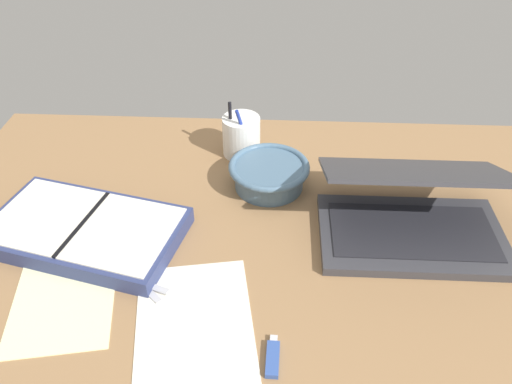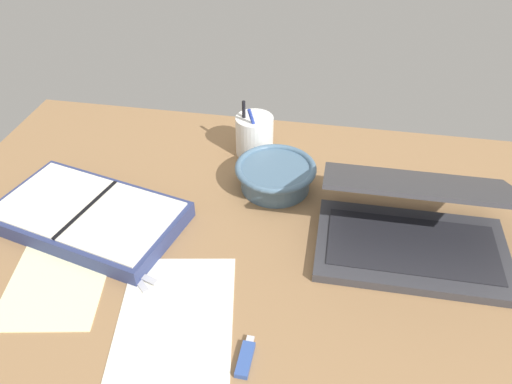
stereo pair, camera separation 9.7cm
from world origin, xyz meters
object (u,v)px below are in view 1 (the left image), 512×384
object	(u,v)px
laptop	(413,213)
scissors	(122,273)
planner	(85,230)
bowl	(270,174)
pen_cup	(241,136)

from	to	relation	value
laptop	scissors	size ratio (longest dim) A/B	2.61
laptop	planner	distance (cm)	63.38
bowl	pen_cup	bearing A→B (deg)	119.22
laptop	bowl	xyz separation A→B (cm)	(-27.95, 13.21, -1.39)
planner	scissors	size ratio (longest dim) A/B	2.99
scissors	pen_cup	bearing A→B (deg)	95.90
bowl	scissors	size ratio (longest dim) A/B	1.30
pen_cup	scissors	xyz separation A→B (cm)	(-18.77, -39.94, -4.49)
laptop	bowl	world-z (taller)	laptop
laptop	bowl	size ratio (longest dim) A/B	2.01
laptop	planner	bearing A→B (deg)	-175.24
laptop	scissors	bearing A→B (deg)	-165.02
bowl	planner	xyz separation A→B (cm)	(-35.17, -18.18, -1.44)
pen_cup	planner	xyz separation A→B (cm)	(-28.13, -30.78, -2.98)
planner	bowl	bearing A→B (deg)	40.98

